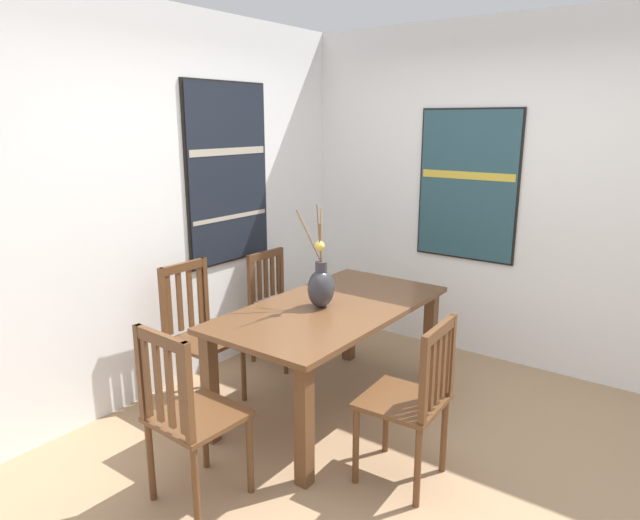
{
  "coord_description": "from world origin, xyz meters",
  "views": [
    {
      "loc": [
        -2.56,
        -1.38,
        1.93
      ],
      "look_at": [
        0.37,
        0.78,
        1.02
      ],
      "focal_mm": 31.42,
      "sensor_mm": 36.0,
      "label": 1
    }
  ],
  "objects_px": {
    "dining_table": "(332,322)",
    "chair_0": "(413,398)",
    "painting_on_back_wall": "(228,174)",
    "painting_on_side_wall": "(468,185)",
    "chair_3": "(278,303)",
    "chair_1": "(188,414)",
    "chair_2": "(199,332)",
    "centerpiece_vase": "(321,286)"
  },
  "relations": [
    {
      "from": "dining_table",
      "to": "chair_0",
      "type": "relative_size",
      "value": 1.8
    },
    {
      "from": "dining_table",
      "to": "painting_on_back_wall",
      "type": "distance_m",
      "value": 1.48
    },
    {
      "from": "painting_on_side_wall",
      "to": "dining_table",
      "type": "bearing_deg",
      "value": 168.92
    },
    {
      "from": "chair_0",
      "to": "chair_3",
      "type": "height_order",
      "value": "chair_0"
    },
    {
      "from": "chair_3",
      "to": "painting_on_side_wall",
      "type": "xyz_separation_m",
      "value": [
        1.06,
        -1.13,
        0.93
      ]
    },
    {
      "from": "dining_table",
      "to": "chair_1",
      "type": "distance_m",
      "value": 1.23
    },
    {
      "from": "dining_table",
      "to": "chair_2",
      "type": "bearing_deg",
      "value": 118.87
    },
    {
      "from": "chair_3",
      "to": "painting_on_back_wall",
      "type": "height_order",
      "value": "painting_on_back_wall"
    },
    {
      "from": "chair_2",
      "to": "dining_table",
      "type": "bearing_deg",
      "value": -61.13
    },
    {
      "from": "painting_on_back_wall",
      "to": "painting_on_side_wall",
      "type": "xyz_separation_m",
      "value": [
        1.26,
        -1.45,
        -0.1
      ]
    },
    {
      "from": "chair_0",
      "to": "chair_1",
      "type": "xyz_separation_m",
      "value": [
        -0.83,
        0.83,
        0.01
      ]
    },
    {
      "from": "dining_table",
      "to": "chair_2",
      "type": "xyz_separation_m",
      "value": [
        -0.45,
        0.81,
        -0.12
      ]
    },
    {
      "from": "dining_table",
      "to": "chair_3",
      "type": "xyz_separation_m",
      "value": [
        0.43,
        0.83,
        -0.14
      ]
    },
    {
      "from": "chair_1",
      "to": "chair_2",
      "type": "xyz_separation_m",
      "value": [
        0.78,
        0.79,
        0.0
      ]
    },
    {
      "from": "centerpiece_vase",
      "to": "chair_3",
      "type": "relative_size",
      "value": 0.78
    },
    {
      "from": "dining_table",
      "to": "chair_3",
      "type": "distance_m",
      "value": 0.95
    },
    {
      "from": "dining_table",
      "to": "chair_0",
      "type": "xyz_separation_m",
      "value": [
        -0.39,
        -0.81,
        -0.13
      ]
    },
    {
      "from": "chair_3",
      "to": "painting_on_side_wall",
      "type": "relative_size",
      "value": 0.74
    },
    {
      "from": "chair_3",
      "to": "dining_table",
      "type": "bearing_deg",
      "value": -117.13
    },
    {
      "from": "chair_1",
      "to": "chair_3",
      "type": "height_order",
      "value": "chair_1"
    },
    {
      "from": "centerpiece_vase",
      "to": "chair_2",
      "type": "relative_size",
      "value": 0.71
    },
    {
      "from": "dining_table",
      "to": "painting_on_back_wall",
      "type": "xyz_separation_m",
      "value": [
        0.23,
        1.16,
        0.89
      ]
    },
    {
      "from": "chair_0",
      "to": "chair_2",
      "type": "bearing_deg",
      "value": 91.8
    },
    {
      "from": "chair_3",
      "to": "painting_on_back_wall",
      "type": "xyz_separation_m",
      "value": [
        -0.19,
        0.33,
        1.04
      ]
    },
    {
      "from": "painting_on_side_wall",
      "to": "chair_1",
      "type": "bearing_deg",
      "value": 173.52
    },
    {
      "from": "painting_on_side_wall",
      "to": "chair_2",
      "type": "bearing_deg",
      "value": 150.39
    },
    {
      "from": "chair_0",
      "to": "chair_3",
      "type": "distance_m",
      "value": 1.84
    },
    {
      "from": "painting_on_back_wall",
      "to": "chair_0",
      "type": "bearing_deg",
      "value": -107.7
    },
    {
      "from": "centerpiece_vase",
      "to": "dining_table",
      "type": "bearing_deg",
      "value": -34.8
    },
    {
      "from": "chair_2",
      "to": "centerpiece_vase",
      "type": "bearing_deg",
      "value": -63.34
    },
    {
      "from": "chair_2",
      "to": "chair_0",
      "type": "bearing_deg",
      "value": -88.2
    },
    {
      "from": "chair_2",
      "to": "chair_3",
      "type": "xyz_separation_m",
      "value": [
        0.87,
        0.03,
        -0.02
      ]
    },
    {
      "from": "centerpiece_vase",
      "to": "chair_2",
      "type": "distance_m",
      "value": 0.94
    },
    {
      "from": "chair_2",
      "to": "painting_on_side_wall",
      "type": "relative_size",
      "value": 0.81
    },
    {
      "from": "centerpiece_vase",
      "to": "painting_on_back_wall",
      "type": "distance_m",
      "value": 1.32
    },
    {
      "from": "chair_0",
      "to": "chair_2",
      "type": "relative_size",
      "value": 0.95
    },
    {
      "from": "dining_table",
      "to": "painting_on_side_wall",
      "type": "relative_size",
      "value": 1.39
    },
    {
      "from": "dining_table",
      "to": "chair_2",
      "type": "relative_size",
      "value": 1.71
    },
    {
      "from": "chair_2",
      "to": "painting_on_side_wall",
      "type": "bearing_deg",
      "value": -29.61
    },
    {
      "from": "centerpiece_vase",
      "to": "chair_2",
      "type": "height_order",
      "value": "centerpiece_vase"
    },
    {
      "from": "chair_0",
      "to": "chair_3",
      "type": "xyz_separation_m",
      "value": [
        0.82,
        1.64,
        -0.01
      ]
    },
    {
      "from": "chair_0",
      "to": "dining_table",
      "type": "bearing_deg",
      "value": 64.01
    }
  ]
}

